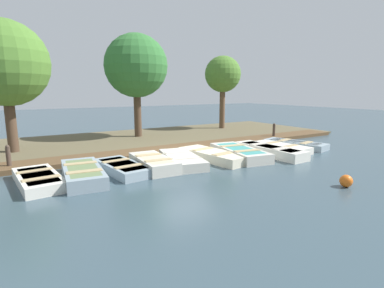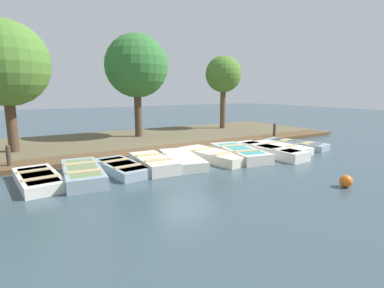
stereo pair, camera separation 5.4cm
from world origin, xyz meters
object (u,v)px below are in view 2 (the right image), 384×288
(rowboat_0, at_px, (38,179))
(rowboat_4, at_px, (182,159))
(rowboat_5, at_px, (213,155))
(rowboat_8, at_px, (281,147))
(mooring_post_far, at_px, (274,131))
(rowboat_3, at_px, (153,163))
(rowboat_6, at_px, (239,153))
(rowboat_7, at_px, (270,151))
(park_tree_center, at_px, (223,75))
(rowboat_1, at_px, (83,173))
(rowboat_9, at_px, (295,144))
(mooring_post_near, at_px, (9,158))
(rowboat_2, at_px, (122,167))
(park_tree_left, at_px, (137,66))
(park_tree_far_left, at_px, (5,64))
(buoy, at_px, (346,181))

(rowboat_0, relative_size, rowboat_4, 0.89)
(rowboat_4, xyz_separation_m, rowboat_5, (0.08, 1.45, 0.01))
(rowboat_8, relative_size, mooring_post_far, 3.03)
(rowboat_4, relative_size, mooring_post_far, 3.33)
(rowboat_3, height_order, rowboat_6, rowboat_3)
(rowboat_7, distance_m, park_tree_center, 9.61)
(rowboat_1, xyz_separation_m, rowboat_4, (-0.12, 3.78, -0.03))
(rowboat_1, relative_size, rowboat_9, 0.96)
(rowboat_1, distance_m, rowboat_4, 3.78)
(rowboat_3, height_order, mooring_post_far, mooring_post_far)
(rowboat_0, distance_m, rowboat_5, 6.52)
(rowboat_8, bearing_deg, rowboat_1, -95.84)
(mooring_post_near, height_order, park_tree_center, park_tree_center)
(rowboat_7, bearing_deg, rowboat_2, -97.89)
(rowboat_6, height_order, park_tree_left, park_tree_left)
(rowboat_9, relative_size, park_tree_center, 0.61)
(rowboat_3, xyz_separation_m, park_tree_far_left, (-5.59, -4.33, 3.76))
(rowboat_3, height_order, rowboat_7, rowboat_3)
(park_tree_center, bearing_deg, rowboat_3, -49.92)
(rowboat_2, xyz_separation_m, park_tree_far_left, (-5.47, -3.18, 3.81))
(rowboat_4, relative_size, mooring_post_near, 3.33)
(buoy, bearing_deg, rowboat_4, -151.42)
(mooring_post_near, relative_size, park_tree_left, 0.16)
(rowboat_2, height_order, park_tree_far_left, park_tree_far_left)
(rowboat_3, height_order, rowboat_4, rowboat_3)
(rowboat_5, bearing_deg, park_tree_far_left, -137.16)
(mooring_post_far, relative_size, buoy, 2.53)
(rowboat_2, bearing_deg, rowboat_6, 79.05)
(rowboat_5, height_order, rowboat_6, rowboat_6)
(rowboat_0, bearing_deg, rowboat_1, 77.41)
(rowboat_8, height_order, rowboat_9, rowboat_8)
(rowboat_8, height_order, buoy, buoy)
(rowboat_9, distance_m, park_tree_far_left, 13.94)
(rowboat_2, relative_size, rowboat_8, 0.98)
(rowboat_5, relative_size, park_tree_far_left, 0.58)
(buoy, distance_m, park_tree_center, 13.97)
(mooring_post_near, bearing_deg, park_tree_far_left, 176.02)
(rowboat_1, height_order, rowboat_5, rowboat_1)
(buoy, relative_size, park_tree_far_left, 0.06)
(mooring_post_far, bearing_deg, rowboat_6, -61.43)
(rowboat_7, xyz_separation_m, rowboat_9, (-0.65, 2.49, -0.05))
(rowboat_0, xyz_separation_m, buoy, (5.12, 7.83, 0.02))
(mooring_post_near, bearing_deg, rowboat_5, 71.10)
(park_tree_left, bearing_deg, rowboat_9, 39.39)
(rowboat_7, bearing_deg, rowboat_4, -100.61)
(rowboat_8, xyz_separation_m, mooring_post_far, (-2.67, 2.35, 0.31))
(rowboat_1, bearing_deg, rowboat_7, 91.91)
(rowboat_8, bearing_deg, rowboat_2, -97.40)
(rowboat_7, xyz_separation_m, mooring_post_far, (-3.07, 3.53, 0.27))
(mooring_post_far, xyz_separation_m, park_tree_far_left, (-3.14, -13.24, 3.50))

